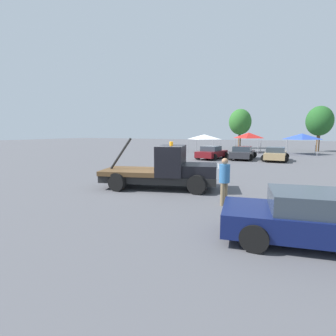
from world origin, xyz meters
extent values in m
plane|color=#545459|center=(0.00, 0.00, 0.00)|extent=(160.00, 160.00, 0.00)
cube|color=black|center=(0.00, 0.00, 0.53)|extent=(5.94, 3.37, 0.35)
cube|color=black|center=(1.95, 0.54, 0.98)|extent=(2.01, 2.18, 0.55)
cube|color=silver|center=(2.76, 0.77, 0.95)|extent=(0.63, 1.89, 0.50)
cube|color=black|center=(0.60, 0.17, 1.42)|extent=(1.77, 2.40, 1.43)
cube|color=brown|center=(-1.36, -0.38, 0.81)|extent=(3.29, 2.82, 0.22)
cylinder|color=black|center=(-1.90, -0.53, 1.70)|extent=(1.18, 0.43, 1.63)
cylinder|color=orange|center=(0.60, 0.17, 2.23)|extent=(0.18, 0.18, 0.20)
cylinder|color=black|center=(1.61, 1.50, 0.44)|extent=(0.88, 0.26, 0.88)
cylinder|color=black|center=(2.15, -0.46, 0.44)|extent=(0.88, 0.26, 0.88)
cylinder|color=black|center=(-2.04, 0.49, 0.44)|extent=(0.88, 0.26, 0.88)
cylinder|color=black|center=(-1.49, -1.47, 0.44)|extent=(0.88, 0.26, 0.88)
cube|color=#0F194C|center=(6.76, -4.10, 0.54)|extent=(5.17, 2.71, 0.60)
cube|color=#333D47|center=(6.52, -4.14, 1.09)|extent=(2.32, 2.01, 0.50)
cylinder|color=black|center=(4.96, -3.48, 0.34)|extent=(0.68, 0.22, 0.68)
cylinder|color=black|center=(5.26, -5.28, 0.34)|extent=(0.68, 0.22, 0.68)
cylinder|color=#847051|center=(3.69, -1.52, 0.44)|extent=(0.17, 0.17, 0.88)
cylinder|color=#847051|center=(3.64, -1.73, 0.44)|extent=(0.17, 0.17, 0.88)
cylinder|color=teal|center=(3.66, -1.63, 1.23)|extent=(0.41, 0.41, 0.70)
sphere|color=#A87A56|center=(3.66, -1.63, 1.70)|extent=(0.24, 0.24, 0.24)
cube|color=maroon|center=(-1.64, 15.00, 0.54)|extent=(2.42, 4.45, 0.60)
cube|color=#333D47|center=(-1.67, 14.79, 1.09)|extent=(1.85, 1.99, 0.50)
cylinder|color=black|center=(-2.29, 16.55, 0.34)|extent=(0.68, 0.22, 0.68)
cylinder|color=black|center=(-0.57, 16.30, 0.34)|extent=(0.68, 0.22, 0.68)
cylinder|color=black|center=(-2.70, 13.70, 0.34)|extent=(0.68, 0.22, 0.68)
cylinder|color=black|center=(-0.98, 13.45, 0.34)|extent=(0.68, 0.22, 0.68)
cube|color=#2D2D33|center=(1.30, 16.13, 0.54)|extent=(2.06, 4.80, 0.60)
cube|color=#333D47|center=(1.30, 15.89, 1.09)|extent=(1.75, 2.04, 0.50)
cylinder|color=black|center=(0.34, 17.72, 0.34)|extent=(0.68, 0.22, 0.68)
cylinder|color=black|center=(2.16, 17.77, 0.34)|extent=(0.68, 0.22, 0.68)
cylinder|color=black|center=(0.43, 14.49, 0.34)|extent=(0.68, 0.22, 0.68)
cylinder|color=black|center=(2.26, 14.54, 0.34)|extent=(0.68, 0.22, 0.68)
cube|color=tan|center=(4.46, 15.97, 0.54)|extent=(1.83, 4.41, 0.60)
cube|color=#333D47|center=(4.46, 15.75, 1.09)|extent=(1.60, 1.85, 0.50)
cylinder|color=black|center=(3.60, 17.47, 0.34)|extent=(0.68, 0.22, 0.68)
cylinder|color=black|center=(5.33, 17.47, 0.34)|extent=(0.68, 0.22, 0.68)
cylinder|color=black|center=(3.59, 14.48, 0.34)|extent=(0.68, 0.22, 0.68)
cylinder|color=black|center=(5.32, 14.47, 0.34)|extent=(0.68, 0.22, 0.68)
cylinder|color=#9E9EA3|center=(-7.24, 22.50, 0.87)|extent=(0.07, 0.07, 1.75)
cylinder|color=#9E9EA3|center=(-3.65, 22.50, 0.87)|extent=(0.07, 0.07, 1.75)
cylinder|color=#9E9EA3|center=(-7.24, 26.08, 0.87)|extent=(0.07, 0.07, 1.75)
cylinder|color=#9E9EA3|center=(-3.65, 26.08, 0.87)|extent=(0.07, 0.07, 1.75)
pyramid|color=white|center=(-5.45, 24.29, 2.09)|extent=(3.59, 3.59, 0.68)
cylinder|color=#9E9EA3|center=(-1.04, 23.93, 0.97)|extent=(0.07, 0.07, 1.94)
cylinder|color=#9E9EA3|center=(1.90, 23.93, 0.97)|extent=(0.07, 0.07, 1.94)
cylinder|color=#9E9EA3|center=(-1.04, 26.87, 0.97)|extent=(0.07, 0.07, 1.94)
cylinder|color=#9E9EA3|center=(1.90, 26.87, 0.97)|extent=(0.07, 0.07, 1.94)
pyramid|color=red|center=(0.43, 25.40, 2.31)|extent=(2.94, 2.94, 0.75)
cylinder|color=#9E9EA3|center=(5.21, 23.58, 0.93)|extent=(0.07, 0.07, 1.86)
cylinder|color=#9E9EA3|center=(8.53, 23.58, 0.93)|extent=(0.07, 0.07, 1.86)
cylinder|color=#9E9EA3|center=(5.21, 26.91, 0.93)|extent=(0.07, 0.07, 1.86)
cylinder|color=#9E9EA3|center=(8.53, 26.91, 0.93)|extent=(0.07, 0.07, 1.86)
pyramid|color=#2D4CB7|center=(6.87, 25.25, 2.22)|extent=(3.32, 3.32, 0.72)
cylinder|color=brown|center=(-2.34, 34.06, 1.15)|extent=(0.46, 0.46, 2.30)
ellipsoid|color=#2D6B28|center=(-2.34, 34.06, 4.44)|extent=(3.68, 3.68, 4.27)
cylinder|color=brown|center=(9.10, 31.48, 1.12)|extent=(0.45, 0.45, 2.23)
ellipsoid|color=#235B23|center=(9.10, 31.48, 4.31)|extent=(3.57, 3.57, 4.15)
cube|color=black|center=(-2.20, 5.15, 0.02)|extent=(0.40, 0.40, 0.04)
cone|color=orange|center=(-2.20, 5.15, 0.28)|extent=(0.36, 0.36, 0.55)
camera|label=1|loc=(5.96, -11.42, 2.81)|focal=28.00mm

